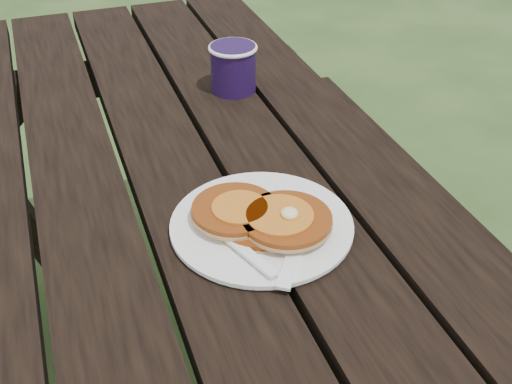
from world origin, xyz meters
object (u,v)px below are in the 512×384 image
object	(u,v)px
picnic_table	(199,362)
plate	(262,226)
coffee_cup	(233,65)
pancake_stack	(262,217)

from	to	relation	value
picnic_table	plate	xyz separation A→B (m)	(0.08, -0.11, 0.39)
plate	coffee_cup	size ratio (longest dim) A/B	2.66
pancake_stack	coffee_cup	distance (m)	0.46
coffee_cup	picnic_table	bearing A→B (deg)	-119.36
plate	coffee_cup	bearing A→B (deg)	77.07
picnic_table	coffee_cup	distance (m)	0.58
picnic_table	plate	distance (m)	0.41
picnic_table	plate	size ratio (longest dim) A/B	7.03
picnic_table	pancake_stack	distance (m)	0.43
plate	coffee_cup	distance (m)	0.45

